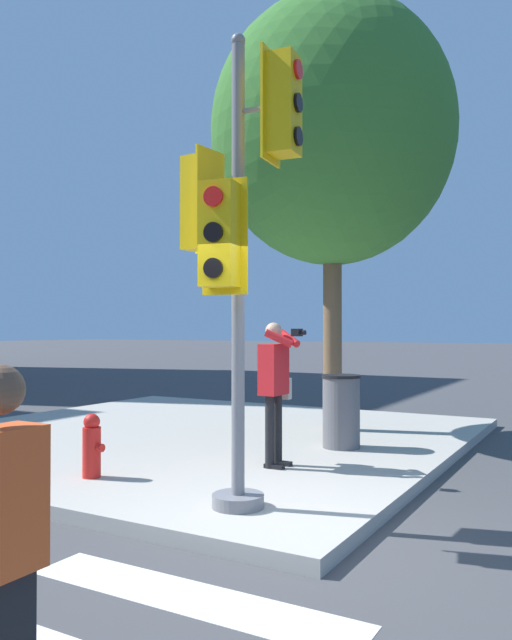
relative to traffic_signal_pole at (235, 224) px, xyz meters
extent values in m
plane|color=#424244|center=(-0.24, -0.66, -2.74)|extent=(160.00, 160.00, 0.00)
cube|color=#ADA89E|center=(3.26, 2.84, -2.67)|extent=(8.00, 8.00, 0.14)
cube|color=silver|center=(-1.44, -0.53, -2.74)|extent=(0.47, 2.48, 0.01)
cylinder|color=slate|center=(0.09, 0.02, -2.54)|extent=(0.48, 0.48, 0.12)
cylinder|color=slate|center=(0.09, 0.02, -0.40)|extent=(0.12, 0.12, 4.17)
sphere|color=slate|center=(0.09, 0.02, 1.73)|extent=(0.13, 0.13, 0.13)
cylinder|color=slate|center=(0.10, 0.22, 0.25)|extent=(0.07, 0.28, 0.05)
cube|color=#E5B70C|center=(0.12, 0.48, 0.25)|extent=(0.32, 0.26, 0.90)
cube|color=#E5B70C|center=(0.11, 0.34, 0.25)|extent=(0.42, 0.05, 1.02)
cylinder|color=red|center=(0.13, 0.61, 0.55)|extent=(0.17, 0.04, 0.17)
cylinder|color=black|center=(0.13, 0.61, 0.25)|extent=(0.17, 0.04, 0.17)
cylinder|color=black|center=(0.13, 0.61, -0.05)|extent=(0.17, 0.04, 0.17)
cylinder|color=slate|center=(0.11, -0.18, 1.06)|extent=(0.08, 0.28, 0.05)
cube|color=#E5B70C|center=(0.13, -0.44, 1.06)|extent=(0.32, 0.27, 0.90)
cube|color=#E5B70C|center=(0.12, -0.30, 1.06)|extent=(0.42, 0.07, 1.02)
cylinder|color=red|center=(0.15, -0.57, 1.36)|extent=(0.17, 0.05, 0.17)
cylinder|color=black|center=(0.15, -0.57, 1.06)|extent=(0.17, 0.05, 0.17)
cylinder|color=black|center=(0.15, -0.57, 0.76)|extent=(0.17, 0.05, 0.17)
cylinder|color=slate|center=(-0.11, -0.02, -0.15)|extent=(0.28, 0.10, 0.05)
cube|color=#E5B70C|center=(-0.36, -0.07, -0.15)|extent=(0.29, 0.34, 0.90)
cube|color=#E5B70C|center=(-0.23, -0.04, -0.15)|extent=(0.10, 0.42, 1.02)
cylinder|color=red|center=(-0.50, -0.09, 0.15)|extent=(0.06, 0.17, 0.17)
cylinder|color=black|center=(-0.50, -0.09, -0.15)|extent=(0.06, 0.17, 0.17)
cylinder|color=black|center=(-0.50, -0.09, -0.45)|extent=(0.06, 0.17, 0.17)
cube|color=black|center=(1.66, 0.48, -2.57)|extent=(0.09, 0.24, 0.05)
cube|color=black|center=(1.86, 0.48, -2.57)|extent=(0.09, 0.24, 0.05)
cylinder|color=black|center=(1.66, 0.54, -2.17)|extent=(0.11, 0.11, 0.86)
cylinder|color=black|center=(1.86, 0.54, -2.17)|extent=(0.11, 0.11, 0.86)
cube|color=red|center=(1.76, 0.54, -1.44)|extent=(0.40, 0.22, 0.61)
sphere|color=tan|center=(1.76, 0.54, -0.98)|extent=(0.20, 0.20, 0.20)
cube|color=black|center=(1.76, 0.23, -1.00)|extent=(0.12, 0.10, 0.09)
cylinder|color=black|center=(1.76, 0.16, -1.00)|extent=(0.06, 0.08, 0.06)
cylinder|color=red|center=(1.62, 0.40, -1.07)|extent=(0.23, 0.35, 0.22)
cylinder|color=red|center=(1.89, 0.40, -1.07)|extent=(0.23, 0.35, 0.22)
cube|color=#B7B2A8|center=(2.04, 0.56, -1.69)|extent=(0.10, 0.20, 0.26)
cylinder|color=brown|center=(4.66, 0.99, -0.85)|extent=(0.30, 0.30, 3.50)
ellipsoid|color=#38752D|center=(4.66, 0.99, 2.30)|extent=(4.00, 4.00, 4.40)
cylinder|color=red|center=(0.27, 2.03, -2.32)|extent=(0.20, 0.20, 0.55)
sphere|color=red|center=(0.27, 2.03, -1.98)|extent=(0.18, 0.18, 0.18)
cylinder|color=red|center=(0.27, 1.90, -2.26)|extent=(0.09, 0.06, 0.09)
cylinder|color=#5B5B60|center=(3.26, 0.28, -2.11)|extent=(0.51, 0.51, 0.97)
cylinder|color=black|center=(3.26, 0.28, -1.61)|extent=(0.54, 0.54, 0.04)
camera|label=1|loc=(-4.83, -2.97, -0.96)|focal=35.00mm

